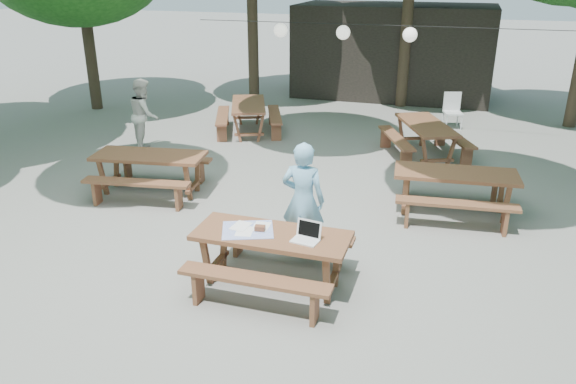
# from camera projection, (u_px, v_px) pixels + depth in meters

# --- Properties ---
(ground) EXTENTS (80.00, 80.00, 0.00)m
(ground) POSITION_uv_depth(u_px,v_px,m) (272.00, 224.00, 9.16)
(ground) COLOR slate
(ground) RESTS_ON ground
(pavilion) EXTENTS (6.00, 3.00, 2.80)m
(pavilion) POSITION_uv_depth(u_px,v_px,m) (394.00, 51.00, 17.77)
(pavilion) COLOR black
(pavilion) RESTS_ON ground
(main_picnic_table) EXTENTS (2.00, 1.58, 0.75)m
(main_picnic_table) POSITION_uv_depth(u_px,v_px,m) (272.00, 258.00, 7.29)
(main_picnic_table) COLOR brown
(main_picnic_table) RESTS_ON ground
(picnic_table_nw) EXTENTS (2.11, 1.84, 0.75)m
(picnic_table_nw) POSITION_uv_depth(u_px,v_px,m) (151.00, 173.00, 10.28)
(picnic_table_nw) COLOR brown
(picnic_table_nw) RESTS_ON ground
(picnic_table_ne) EXTENTS (2.07, 1.75, 0.75)m
(picnic_table_ne) POSITION_uv_depth(u_px,v_px,m) (454.00, 192.00, 9.40)
(picnic_table_ne) COLOR brown
(picnic_table_ne) RESTS_ON ground
(picnic_table_far_w) EXTENTS (2.16, 2.35, 0.75)m
(picnic_table_far_w) POSITION_uv_depth(u_px,v_px,m) (249.00, 117.00, 14.00)
(picnic_table_far_w) COLOR brown
(picnic_table_far_w) RESTS_ON ground
(picnic_table_far_e) EXTENTS (2.22, 2.38, 0.75)m
(picnic_table_far_e) POSITION_uv_depth(u_px,v_px,m) (425.00, 140.00, 12.23)
(picnic_table_far_e) COLOR brown
(picnic_table_far_e) RESTS_ON ground
(woman) EXTENTS (0.62, 0.41, 1.70)m
(woman) POSITION_uv_depth(u_px,v_px,m) (303.00, 200.00, 7.90)
(woman) COLOR #7CBBE2
(woman) RESTS_ON ground
(second_person) EXTENTS (0.91, 0.98, 1.61)m
(second_person) POSITION_uv_depth(u_px,v_px,m) (144.00, 115.00, 12.59)
(second_person) COLOR white
(second_person) RESTS_ON ground
(plastic_chair) EXTENTS (0.55, 0.55, 0.90)m
(plastic_chair) POSITION_uv_depth(u_px,v_px,m) (452.00, 118.00, 14.46)
(plastic_chair) COLOR silver
(plastic_chair) RESTS_ON ground
(laptop) EXTENTS (0.37, 0.31, 0.24)m
(laptop) POSITION_uv_depth(u_px,v_px,m) (307.00, 235.00, 6.96)
(laptop) COLOR white
(laptop) RESTS_ON main_picnic_table
(tabletop_clutter) EXTENTS (0.81, 0.75, 0.08)m
(tabletop_clutter) POSITION_uv_depth(u_px,v_px,m) (250.00, 229.00, 7.24)
(tabletop_clutter) COLOR blue
(tabletop_clutter) RESTS_ON main_picnic_table
(paper_lanterns) EXTENTS (9.00, 0.34, 0.38)m
(paper_lanterns) POSITION_uv_depth(u_px,v_px,m) (344.00, 32.00, 13.61)
(paper_lanterns) COLOR black
(paper_lanterns) RESTS_ON ground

